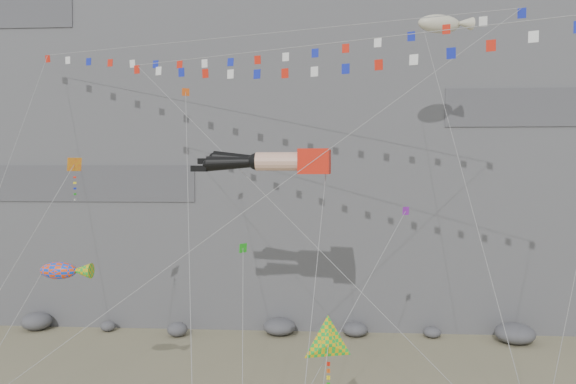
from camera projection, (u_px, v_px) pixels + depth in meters
The scene contains 12 objects.
cliff at pixel (291, 56), 58.58m from camera, with size 80.00×28.00×50.00m, color slate.
talus_boulders at pixel (279, 327), 44.66m from camera, with size 60.00×3.00×1.20m, color #57575C, non-canonical shape.
legs_kite at pixel (277, 162), 32.54m from camera, with size 8.10×15.05×19.13m.
flag_banner_upper at pixel (244, 36), 37.32m from camera, with size 32.50×19.70×29.48m.
flag_banner_lower at pixel (330, 44), 30.84m from camera, with size 25.69×12.46×23.03m.
harlequin_kite at pixel (74, 166), 32.39m from camera, with size 4.94×10.48×16.96m.
fish_windsock at pixel (58, 271), 29.08m from camera, with size 5.05×6.11×10.21m.
delta_kite at pixel (328, 344), 24.80m from camera, with size 2.50×6.15×7.88m.
blimp_windsock at pixel (439, 25), 36.25m from camera, with size 4.37×13.70×25.87m.
small_kite_a at pixel (186, 100), 34.14m from camera, with size 4.34×14.68×23.09m.
small_kite_b at pixel (403, 215), 32.34m from camera, with size 8.24×11.34×16.98m.
small_kite_c at pixel (243, 251), 30.93m from camera, with size 2.06×10.77×13.47m.
Camera 1 is at (3.56, -27.02, 13.27)m, focal length 35.00 mm.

